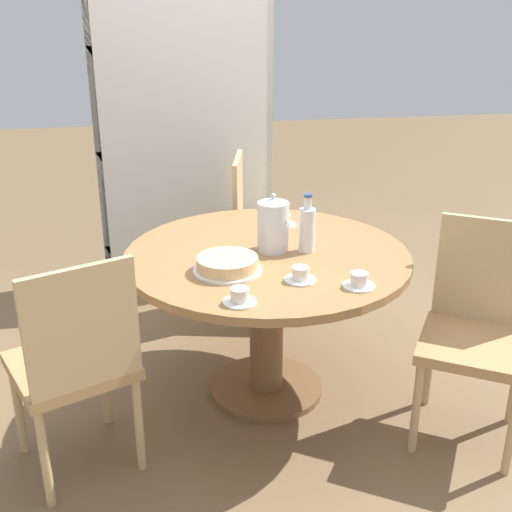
# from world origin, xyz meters

# --- Properties ---
(ground_plane) EXTENTS (14.00, 14.00, 0.00)m
(ground_plane) POSITION_xyz_m (0.00, 0.00, 0.00)
(ground_plane) COLOR brown
(dining_table) EXTENTS (1.24, 1.24, 0.70)m
(dining_table) POSITION_xyz_m (0.00, 0.00, 0.55)
(dining_table) COLOR brown
(dining_table) RESTS_ON ground_plane
(chair_a) EXTENTS (0.58, 0.58, 0.91)m
(chair_a) POSITION_xyz_m (0.79, -0.42, 0.49)
(chair_a) COLOR tan
(chair_a) RESTS_ON ground_plane
(chair_b) EXTENTS (0.50, 0.50, 0.91)m
(chair_b) POSITION_xyz_m (0.13, 0.89, 0.49)
(chair_b) COLOR tan
(chair_b) RESTS_ON ground_plane
(chair_c) EXTENTS (0.55, 0.55, 0.91)m
(chair_c) POSITION_xyz_m (-0.79, -0.42, 0.49)
(chair_c) COLOR tan
(chair_c) RESTS_ON ground_plane
(bookshelf) EXTENTS (1.06, 0.28, 1.78)m
(bookshelf) POSITION_xyz_m (-0.26, 1.39, 0.87)
(bookshelf) COLOR silver
(bookshelf) RESTS_ON ground_plane
(coffee_pot) EXTENTS (0.14, 0.14, 0.26)m
(coffee_pot) POSITION_xyz_m (0.03, 0.02, 0.82)
(coffee_pot) COLOR silver
(coffee_pot) RESTS_ON dining_table
(water_bottle) EXTENTS (0.07, 0.07, 0.26)m
(water_bottle) POSITION_xyz_m (0.17, -0.01, 0.81)
(water_bottle) COLOR silver
(water_bottle) RESTS_ON dining_table
(cake_main) EXTENTS (0.28, 0.28, 0.06)m
(cake_main) POSITION_xyz_m (-0.20, -0.18, 0.73)
(cake_main) COLOR white
(cake_main) RESTS_ON dining_table
(cup_a) EXTENTS (0.12, 0.12, 0.06)m
(cup_a) POSITION_xyz_m (0.07, -0.32, 0.72)
(cup_a) COLOR white
(cup_a) RESTS_ON dining_table
(cup_b) EXTENTS (0.12, 0.12, 0.06)m
(cup_b) POSITION_xyz_m (0.15, 0.33, 0.72)
(cup_b) COLOR white
(cup_b) RESTS_ON dining_table
(cup_c) EXTENTS (0.12, 0.12, 0.06)m
(cup_c) POSITION_xyz_m (0.28, -0.41, 0.72)
(cup_c) COLOR white
(cup_c) RESTS_ON dining_table
(cup_d) EXTENTS (0.12, 0.12, 0.06)m
(cup_d) POSITION_xyz_m (-0.19, -0.47, 0.72)
(cup_d) COLOR white
(cup_d) RESTS_ON dining_table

